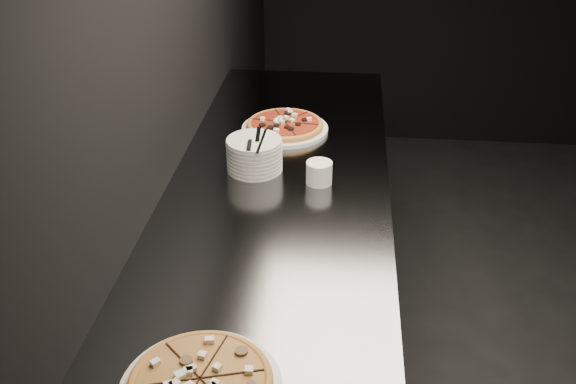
# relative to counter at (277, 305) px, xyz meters

# --- Properties ---
(wall_left) EXTENTS (0.02, 5.00, 2.80)m
(wall_left) POSITION_rel_counter_xyz_m (-0.37, 0.00, 0.94)
(wall_left) COLOR black
(wall_left) RESTS_ON floor
(counter) EXTENTS (0.74, 2.44, 0.92)m
(counter) POSITION_rel_counter_xyz_m (0.00, 0.00, 0.00)
(counter) COLOR #55565C
(counter) RESTS_ON floor
(pizza_tomato) EXTENTS (0.34, 0.34, 0.04)m
(pizza_tomato) POSITION_rel_counter_xyz_m (-0.02, 0.51, 0.48)
(pizza_tomato) COLOR silver
(pizza_tomato) RESTS_ON counter
(plate_stack) EXTENTS (0.19, 0.19, 0.11)m
(plate_stack) POSITION_rel_counter_xyz_m (-0.10, 0.18, 0.52)
(plate_stack) COLOR silver
(plate_stack) RESTS_ON counter
(cutlery) EXTENTS (0.07, 0.20, 0.01)m
(cutlery) POSITION_rel_counter_xyz_m (-0.09, 0.16, 0.58)
(cutlery) COLOR silver
(cutlery) RESTS_ON plate_stack
(ramekin) EXTENTS (0.09, 0.09, 0.08)m
(ramekin) POSITION_rel_counter_xyz_m (0.13, 0.10, 0.50)
(ramekin) COLOR white
(ramekin) RESTS_ON counter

